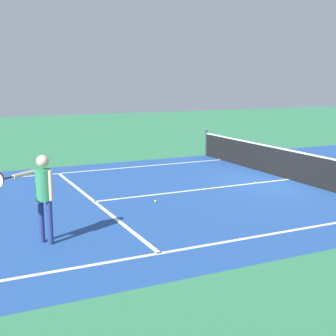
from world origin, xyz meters
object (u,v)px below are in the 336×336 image
Objects in this scene: player_near at (43,189)px; tennis_ball_near_net at (255,183)px; net at (289,164)px; tennis_ball_mid_court at (155,201)px.

player_near is 26.45× the size of tennis_ball_near_net.
tennis_ball_near_net is (0.10, -1.37, -0.46)m from net.
net is at bearing 98.64° from tennis_ball_mid_court.
tennis_ball_near_net is (-2.56, 6.82, -1.06)m from player_near.
tennis_ball_near_net is (-0.66, 3.62, 0.00)m from tennis_ball_mid_court.
player_near is 26.45× the size of tennis_ball_mid_court.
tennis_ball_mid_court is (-1.90, 3.20, -1.06)m from player_near.
player_near reaches higher than tennis_ball_mid_court.
net is 5.06m from tennis_ball_mid_court.
player_near reaches higher than net.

